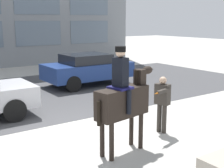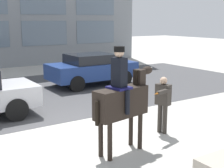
# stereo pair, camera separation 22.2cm
# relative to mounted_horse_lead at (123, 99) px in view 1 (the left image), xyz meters

# --- Properties ---
(ground_plane) EXTENTS (80.00, 80.00, 0.00)m
(ground_plane) POSITION_rel_mounted_horse_lead_xyz_m (-0.08, 2.19, -1.30)
(ground_plane) COLOR #B2AFA8
(road_surface) EXTENTS (23.01, 8.50, 0.01)m
(road_surface) POSITION_rel_mounted_horse_lead_xyz_m (-0.08, 6.94, -1.30)
(road_surface) COLOR #444447
(road_surface) RESTS_ON ground_plane
(mounted_horse_lead) EXTENTS (1.81, 0.67, 2.51)m
(mounted_horse_lead) POSITION_rel_mounted_horse_lead_xyz_m (0.00, 0.00, 0.00)
(mounted_horse_lead) COLOR black
(mounted_horse_lead) RESTS_ON ground_plane
(pedestrian_bystander) EXTENTS (0.81, 0.60, 1.58)m
(pedestrian_bystander) POSITION_rel_mounted_horse_lead_xyz_m (1.65, 0.43, -0.37)
(pedestrian_bystander) COLOR #332D28
(pedestrian_bystander) RESTS_ON ground_plane
(street_car_far_lane) EXTENTS (4.13, 2.06, 1.51)m
(street_car_far_lane) POSITION_rel_mounted_horse_lead_xyz_m (3.23, 7.20, -0.49)
(street_car_far_lane) COLOR navy
(street_car_far_lane) RESTS_ON ground_plane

